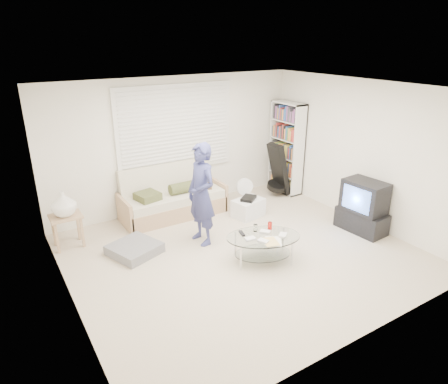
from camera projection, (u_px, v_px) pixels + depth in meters
ground at (241, 253)px, 6.21m from camera, size 5.00×5.00×0.00m
room_shell at (225, 145)px, 6.00m from camera, size 5.02×4.52×2.51m
window_blinds at (176, 129)px, 7.39m from camera, size 2.32×0.08×1.62m
futon_sofa at (173, 199)px, 7.44m from camera, size 1.94×0.78×0.95m
grey_floor_pillow at (135, 249)px, 6.18m from camera, size 0.86×0.86×0.15m
side_table at (64, 206)px, 6.17m from camera, size 0.48×0.38×0.94m
bookshelf at (286, 148)px, 8.40m from camera, size 0.30×0.80×1.91m
guitar_case at (278, 173)px, 8.29m from camera, size 0.44×0.41×1.10m
floor_fan at (243, 189)px, 7.86m from camera, size 0.35×0.23×0.57m
storage_bin at (248, 207)px, 7.43m from camera, size 0.62×0.49×0.39m
tv_unit at (363, 207)px, 6.78m from camera, size 0.51×0.86×0.90m
coffee_table at (263, 241)px, 5.89m from camera, size 1.28×1.07×0.53m
standing_person at (201, 194)px, 6.27m from camera, size 0.44×0.64×1.66m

